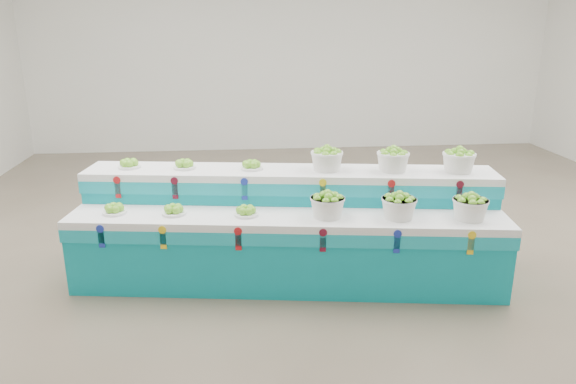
% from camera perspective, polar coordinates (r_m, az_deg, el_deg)
% --- Properties ---
extents(ground, '(10.00, 10.00, 0.00)m').
position_cam_1_polar(ground, '(6.00, 5.57, -5.91)').
color(ground, brown).
rests_on(ground, ground).
extents(back_wall, '(10.00, 0.00, 10.00)m').
position_cam_1_polar(back_wall, '(10.46, 0.53, 15.47)').
color(back_wall, silver).
rests_on(back_wall, ground).
extents(display_stand, '(4.13, 1.60, 1.02)m').
position_cam_1_polar(display_stand, '(5.12, 0.00, -3.84)').
color(display_stand, '#0B97A3').
rests_on(display_stand, ground).
extents(plate_lower_left, '(0.25, 0.25, 0.10)m').
position_cam_1_polar(plate_lower_left, '(5.12, -18.15, -1.67)').
color(plate_lower_left, white).
rests_on(plate_lower_left, display_stand).
extents(plate_lower_mid, '(0.25, 0.25, 0.10)m').
position_cam_1_polar(plate_lower_mid, '(4.95, -12.17, -1.82)').
color(plate_lower_mid, white).
rests_on(plate_lower_mid, display_stand).
extents(plate_lower_right, '(0.25, 0.25, 0.10)m').
position_cam_1_polar(plate_lower_right, '(4.83, -4.53, -1.97)').
color(plate_lower_right, white).
rests_on(plate_lower_right, display_stand).
extents(basket_lower_left, '(0.35, 0.35, 0.23)m').
position_cam_1_polar(basket_lower_left, '(4.77, 4.25, -1.36)').
color(basket_lower_left, silver).
rests_on(basket_lower_left, display_stand).
extents(basket_lower_mid, '(0.35, 0.35, 0.23)m').
position_cam_1_polar(basket_lower_mid, '(4.84, 11.80, -1.45)').
color(basket_lower_mid, silver).
rests_on(basket_lower_mid, display_stand).
extents(basket_lower_right, '(0.35, 0.35, 0.23)m').
position_cam_1_polar(basket_lower_right, '(4.98, 18.95, -1.50)').
color(basket_lower_right, silver).
rests_on(basket_lower_right, display_stand).
extents(plate_upper_left, '(0.25, 0.25, 0.10)m').
position_cam_1_polar(plate_upper_left, '(5.49, -16.67, 2.99)').
color(plate_upper_left, white).
rests_on(plate_upper_left, display_stand).
extents(plate_upper_mid, '(0.25, 0.25, 0.10)m').
position_cam_1_polar(plate_upper_mid, '(5.33, -11.06, 3.00)').
color(plate_upper_mid, white).
rests_on(plate_upper_mid, display_stand).
extents(plate_upper_right, '(0.25, 0.25, 0.10)m').
position_cam_1_polar(plate_upper_right, '(5.21, -3.95, 2.97)').
color(plate_upper_right, white).
rests_on(plate_upper_right, display_stand).
extents(basket_upper_left, '(0.35, 0.35, 0.23)m').
position_cam_1_polar(basket_upper_left, '(5.17, 4.18, 3.58)').
color(basket_upper_left, silver).
rests_on(basket_upper_left, display_stand).
extents(basket_upper_mid, '(0.35, 0.35, 0.23)m').
position_cam_1_polar(basket_upper_mid, '(5.23, 11.18, 3.44)').
color(basket_upper_mid, silver).
rests_on(basket_upper_mid, display_stand).
extents(basket_upper_right, '(0.35, 0.35, 0.23)m').
position_cam_1_polar(basket_upper_right, '(5.36, 17.84, 3.27)').
color(basket_upper_right, silver).
rests_on(basket_upper_right, display_stand).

